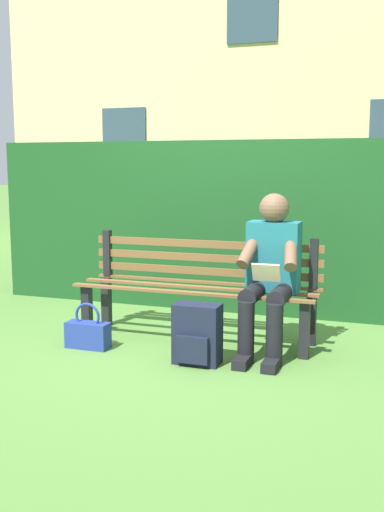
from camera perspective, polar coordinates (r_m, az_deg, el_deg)
The scene contains 7 objects.
ground at distance 4.83m, azimuth 0.40°, elevation -7.93°, with size 60.00×60.00×0.00m, color #517F38.
park_bench at distance 4.80m, azimuth 0.72°, elevation -2.69°, with size 1.91×0.50×0.82m.
person_seated at distance 4.43m, azimuth 7.38°, elevation -1.30°, with size 0.44×0.73×1.17m.
hedge_backdrop at distance 5.78m, azimuth 7.37°, elevation 3.08°, with size 5.37×0.67×1.63m.
building_facade at distance 12.67m, azimuth 7.39°, elevation 17.22°, with size 9.92×3.11×6.56m.
backpack at distance 4.23m, azimuth 0.49°, elevation -7.42°, with size 0.32×0.25×0.42m.
handbag at distance 4.67m, azimuth -9.79°, elevation -7.21°, with size 0.33×0.13×0.35m.
Camera 1 is at (-1.49, 4.38, 1.38)m, focal length 42.45 mm.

